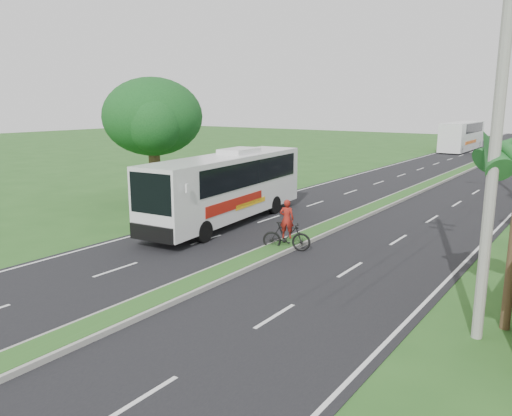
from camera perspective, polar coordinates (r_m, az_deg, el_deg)
The scene contains 9 objects.
ground at distance 16.68m, azimuth -8.04°, elevation -9.32°, with size 180.00×180.00×0.00m, color #28551F.
road_asphalt at distance 33.54m, azimuth 16.18°, elevation 1.14°, with size 14.00×160.00×0.02m, color black.
median_strip at distance 33.52m, azimuth 16.19°, elevation 1.30°, with size 1.20×160.00×0.18m.
lane_edge_left at distance 36.26m, azimuth 6.17°, elevation 2.32°, with size 0.12×160.00×0.01m, color silver.
shade_tree at distance 31.25m, azimuth -11.84°, elevation 9.88°, with size 6.30×6.00×7.54m.
utility_pole_a at distance 13.38m, azimuth 25.93°, elevation 9.30°, with size 1.60×0.28×11.00m.
coach_bus_main at distance 25.20m, azimuth -3.22°, elevation 2.84°, with size 3.57×11.66×3.71m.
coach_bus_far at distance 69.47m, azimuth 22.50°, elevation 7.76°, with size 2.84×12.44×3.62m.
motorcyclist at distance 20.60m, azimuth 3.51°, elevation -2.86°, with size 2.07×1.28×2.17m.
Camera 1 is at (10.83, -11.17, 6.01)m, focal length 35.00 mm.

